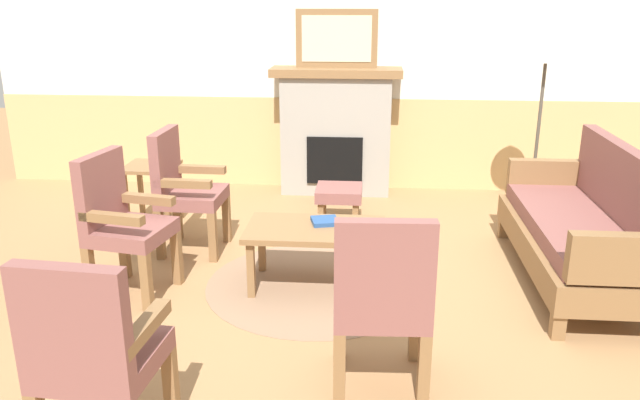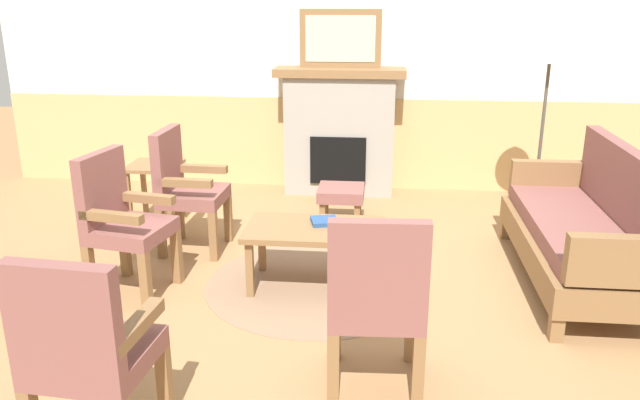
# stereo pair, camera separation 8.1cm
# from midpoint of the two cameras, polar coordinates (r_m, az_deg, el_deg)

# --- Properties ---
(ground_plane) EXTENTS (14.00, 14.00, 0.00)m
(ground_plane) POSITION_cam_midpoint_polar(r_m,az_deg,el_deg) (4.48, -0.89, -8.10)
(ground_plane) COLOR #997047
(wall_back) EXTENTS (7.20, 0.14, 2.70)m
(wall_back) POSITION_cam_midpoint_polar(r_m,az_deg,el_deg) (6.64, 1.25, 12.31)
(wall_back) COLOR silver
(wall_back) RESTS_ON ground_plane
(fireplace) EXTENTS (1.30, 0.44, 1.28)m
(fireplace) POSITION_cam_midpoint_polar(r_m,az_deg,el_deg) (6.50, 1.08, 6.30)
(fireplace) COLOR gray
(fireplace) RESTS_ON ground_plane
(framed_picture) EXTENTS (0.80, 0.04, 0.56)m
(framed_picture) POSITION_cam_midpoint_polar(r_m,az_deg,el_deg) (6.37, 1.13, 14.32)
(framed_picture) COLOR brown
(framed_picture) RESTS_ON fireplace
(couch) EXTENTS (0.70, 1.80, 0.98)m
(couch) POSITION_cam_midpoint_polar(r_m,az_deg,el_deg) (4.82, 22.00, -2.42)
(couch) COLOR brown
(couch) RESTS_ON ground_plane
(coffee_table) EXTENTS (0.96, 0.56, 0.44)m
(coffee_table) POSITION_cam_midpoint_polar(r_m,az_deg,el_deg) (4.40, -0.92, -3.11)
(coffee_table) COLOR brown
(coffee_table) RESTS_ON ground_plane
(round_rug) EXTENTS (1.56, 1.56, 0.01)m
(round_rug) POSITION_cam_midpoint_polar(r_m,az_deg,el_deg) (4.55, -0.90, -7.61)
(round_rug) COLOR #896B51
(round_rug) RESTS_ON ground_plane
(book_on_table) EXTENTS (0.22, 0.22, 0.03)m
(book_on_table) POSITION_cam_midpoint_polar(r_m,az_deg,el_deg) (4.45, -0.09, -1.91)
(book_on_table) COLOR navy
(book_on_table) RESTS_ON coffee_table
(footstool) EXTENTS (0.40, 0.40, 0.36)m
(footstool) POSITION_cam_midpoint_polar(r_m,az_deg,el_deg) (5.58, 1.31, 0.42)
(footstool) COLOR brown
(footstool) RESTS_ON ground_plane
(armchair_near_fireplace) EXTENTS (0.56, 0.56, 0.98)m
(armchair_near_fireplace) POSITION_cam_midpoint_polar(r_m,az_deg,el_deg) (4.47, -18.01, -1.60)
(armchair_near_fireplace) COLOR brown
(armchair_near_fireplace) RESTS_ON ground_plane
(armchair_by_window_left) EXTENTS (0.50, 0.50, 0.98)m
(armchair_by_window_left) POSITION_cam_midpoint_polar(r_m,az_deg,el_deg) (5.10, -12.69, 1.27)
(armchair_by_window_left) COLOR brown
(armchair_by_window_left) RESTS_ON ground_plane
(armchair_front_left) EXTENTS (0.50, 0.50, 0.98)m
(armchair_front_left) POSITION_cam_midpoint_polar(r_m,az_deg,el_deg) (3.22, 4.87, -8.49)
(armchair_front_left) COLOR brown
(armchair_front_left) RESTS_ON ground_plane
(armchair_front_center) EXTENTS (0.52, 0.52, 0.98)m
(armchair_front_center) POSITION_cam_midpoint_polar(r_m,az_deg,el_deg) (2.93, -20.57, -12.51)
(armchair_front_center) COLOR brown
(armchair_front_center) RESTS_ON ground_plane
(side_table) EXTENTS (0.44, 0.44, 0.55)m
(side_table) POSITION_cam_midpoint_polar(r_m,az_deg,el_deg) (5.78, -15.28, 1.95)
(side_table) COLOR brown
(side_table) RESTS_ON ground_plane
(floor_lamp_by_couch) EXTENTS (0.36, 0.36, 1.68)m
(floor_lamp_by_couch) POSITION_cam_midpoint_polar(r_m,az_deg,el_deg) (5.82, 19.29, 11.91)
(floor_lamp_by_couch) COLOR #332D28
(floor_lamp_by_couch) RESTS_ON ground_plane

